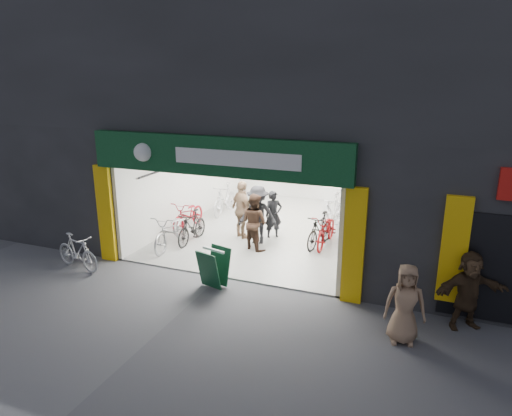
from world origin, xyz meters
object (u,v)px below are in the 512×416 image
Objects in this scene: parked_bike at (77,252)px; pedestrian_near at (405,304)px; sandwich_board at (214,267)px; bike_left_front at (172,231)px; bike_right_front at (320,230)px.

pedestrian_near is (8.02, -0.42, 0.30)m from parked_bike.
sandwich_board is (-4.31, 0.77, -0.26)m from pedestrian_near.
bike_left_front reaches higher than bike_right_front.
parked_bike is (-5.39, -3.83, -0.03)m from bike_right_front.
bike_right_front is 1.06× the size of parked_bike.
parked_bike is at bearing -128.64° from bike_left_front.
parked_bike is at bearing -159.89° from sandwich_board.
bike_left_front is at bearing 147.88° from pedestrian_near.
sandwich_board is at bearing -43.75° from bike_left_front.
bike_left_front is 1.27× the size of parked_bike.
bike_left_front is 2.90m from sandwich_board.
parked_bike is at bearing 166.47° from pedestrian_near.
bike_left_front is at bearing -146.46° from bike_right_front.
pedestrian_near is at bearing -47.48° from bike_right_front.
sandwich_board reaches higher than parked_bike.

